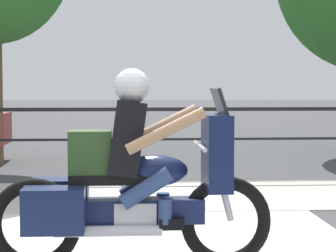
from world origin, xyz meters
The scene contains 3 objects.
sidewalk_band centered at (0.00, 3.40, 0.01)m, with size 44.00×2.40×0.01m, color #B7B2A8.
fence_railing centered at (0.00, 5.09, 0.90)m, with size 36.00×0.05×1.14m.
motorcycle centered at (0.12, -0.12, 0.71)m, with size 2.32×0.76×1.64m.
Camera 1 is at (0.09, -5.42, 1.50)m, focal length 70.00 mm.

